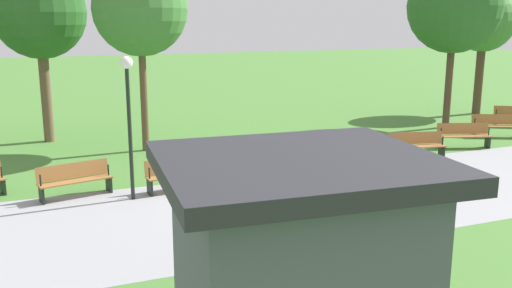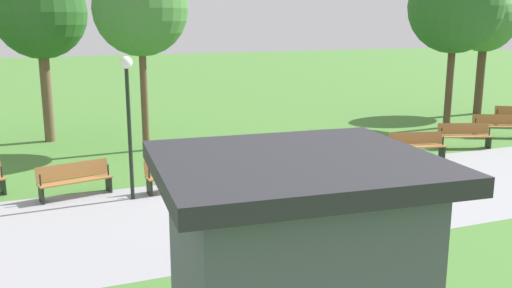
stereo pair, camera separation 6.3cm
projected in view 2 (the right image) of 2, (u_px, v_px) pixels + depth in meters
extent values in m
plane|color=#477A33|center=(275.00, 181.00, 16.24)|extent=(120.00, 120.00, 0.00)
cube|color=#939399|center=(306.00, 202.00, 14.40)|extent=(42.28, 5.80, 0.01)
cube|color=black|center=(496.00, 122.00, 24.37)|extent=(0.25, 0.35, 0.43)
cylinder|color=black|center=(497.00, 113.00, 24.27)|extent=(0.06, 0.06, 0.30)
cube|color=#996633|center=(498.00, 126.00, 22.13)|extent=(1.90, 1.20, 0.04)
cube|color=#996633|center=(497.00, 119.00, 22.27)|extent=(1.76, 0.89, 0.40)
cube|color=black|center=(475.00, 132.00, 22.23)|extent=(0.21, 0.36, 0.43)
cylinder|color=black|center=(476.00, 122.00, 22.12)|extent=(0.06, 0.06, 0.30)
cube|color=#996633|center=(465.00, 136.00, 20.28)|extent=(1.93, 1.02, 0.04)
cube|color=#996633|center=(463.00, 128.00, 20.42)|extent=(1.83, 0.71, 0.40)
cube|color=black|center=(488.00, 142.00, 20.38)|extent=(0.18, 0.37, 0.43)
cylinder|color=black|center=(490.00, 132.00, 20.27)|extent=(0.06, 0.06, 0.30)
cube|color=black|center=(441.00, 143.00, 20.29)|extent=(0.18, 0.37, 0.43)
cylinder|color=black|center=(442.00, 132.00, 20.18)|extent=(0.06, 0.06, 0.30)
cube|color=#996633|center=(418.00, 146.00, 18.65)|extent=(1.94, 0.84, 0.04)
cube|color=#996633|center=(416.00, 138.00, 18.79)|extent=(1.87, 0.51, 0.40)
cube|color=black|center=(442.00, 152.00, 18.84)|extent=(0.14, 0.38, 0.43)
cylinder|color=black|center=(443.00, 141.00, 18.74)|extent=(0.05, 0.05, 0.30)
cube|color=black|center=(392.00, 154.00, 18.57)|extent=(0.14, 0.38, 0.43)
cylinder|color=black|center=(393.00, 143.00, 18.46)|extent=(0.05, 0.05, 0.30)
cube|color=#996633|center=(354.00, 157.00, 17.27)|extent=(1.93, 0.64, 0.04)
cube|color=#996633|center=(352.00, 148.00, 17.40)|extent=(1.89, 0.31, 0.40)
cube|color=black|center=(380.00, 162.00, 17.55)|extent=(0.10, 0.38, 0.43)
cylinder|color=black|center=(381.00, 150.00, 17.44)|extent=(0.05, 0.05, 0.30)
cube|color=black|center=(328.00, 166.00, 17.09)|extent=(0.10, 0.38, 0.43)
cylinder|color=black|center=(328.00, 153.00, 16.98)|extent=(0.05, 0.05, 0.30)
cube|color=#996633|center=(275.00, 166.00, 16.14)|extent=(1.89, 0.44, 0.04)
cube|color=#996633|center=(272.00, 157.00, 16.27)|extent=(1.89, 0.10, 0.40)
cube|color=black|center=(302.00, 171.00, 16.51)|extent=(0.06, 0.37, 0.43)
cylinder|color=black|center=(303.00, 158.00, 16.41)|extent=(0.04, 0.04, 0.30)
cube|color=black|center=(246.00, 177.00, 15.87)|extent=(0.06, 0.37, 0.43)
cylinder|color=black|center=(246.00, 164.00, 15.77)|extent=(0.04, 0.04, 0.30)
cube|color=#996633|center=(181.00, 175.00, 15.28)|extent=(1.93, 0.64, 0.04)
cube|color=#996633|center=(178.00, 164.00, 15.40)|extent=(1.89, 0.31, 0.40)
cube|color=black|center=(211.00, 179.00, 15.74)|extent=(0.10, 0.38, 0.43)
cylinder|color=black|center=(211.00, 165.00, 15.64)|extent=(0.05, 0.05, 0.30)
cube|color=black|center=(150.00, 187.00, 14.93)|extent=(0.10, 0.38, 0.43)
cylinder|color=black|center=(149.00, 173.00, 14.83)|extent=(0.05, 0.05, 0.30)
cube|color=#996633|center=(76.00, 181.00, 14.71)|extent=(1.94, 0.84, 0.04)
cube|color=#996633|center=(73.00, 170.00, 14.82)|extent=(1.87, 0.51, 0.40)
cube|color=black|center=(109.00, 184.00, 15.25)|extent=(0.14, 0.38, 0.43)
cylinder|color=black|center=(108.00, 170.00, 15.14)|extent=(0.05, 0.05, 0.30)
cube|color=black|center=(41.00, 195.00, 14.27)|extent=(0.14, 0.38, 0.43)
cylinder|color=black|center=(40.00, 180.00, 14.17)|extent=(0.05, 0.05, 0.30)
cube|color=black|center=(3.00, 186.00, 15.03)|extent=(0.18, 0.37, 0.43)
cylinder|color=black|center=(2.00, 172.00, 14.93)|extent=(0.06, 0.06, 0.30)
cube|color=#2D3347|center=(355.00, 149.00, 17.24)|extent=(0.34, 0.23, 0.50)
sphere|color=tan|center=(356.00, 136.00, 17.13)|extent=(0.22, 0.22, 0.22)
cylinder|color=#23232D|center=(360.00, 158.00, 17.15)|extent=(0.17, 0.37, 0.13)
cylinder|color=#23232D|center=(362.00, 166.00, 17.03)|extent=(0.12, 0.12, 0.43)
cylinder|color=#23232D|center=(354.00, 159.00, 17.10)|extent=(0.17, 0.37, 0.13)
cylinder|color=#23232D|center=(357.00, 167.00, 16.98)|extent=(0.12, 0.12, 0.43)
cylinder|color=#4C3828|center=(480.00, 78.00, 27.36)|extent=(0.40, 0.40, 3.55)
sphere|color=#3D7533|center=(485.00, 21.00, 26.76)|extent=(2.95, 2.95, 2.95)
cylinder|color=brown|center=(47.00, 93.00, 21.15)|extent=(0.39, 0.39, 3.73)
sphere|color=#285B23|center=(40.00, 12.00, 20.50)|extent=(3.39, 3.39, 3.39)
cylinder|color=#4C3828|center=(449.00, 83.00, 23.82)|extent=(0.30, 0.30, 3.85)
sphere|color=#285B23|center=(455.00, 6.00, 23.12)|extent=(3.88, 3.88, 3.88)
cylinder|color=brown|center=(144.00, 96.00, 19.64)|extent=(0.25, 0.25, 3.89)
sphere|color=#3D7533|center=(140.00, 8.00, 18.99)|extent=(3.24, 3.24, 3.24)
cylinder|color=black|center=(130.00, 135.00, 14.28)|extent=(0.10, 0.10, 3.41)
sphere|color=white|center=(126.00, 62.00, 13.88)|extent=(0.32, 0.32, 0.32)
cube|color=#28282D|center=(296.00, 166.00, 5.94)|extent=(3.13, 2.78, 0.20)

